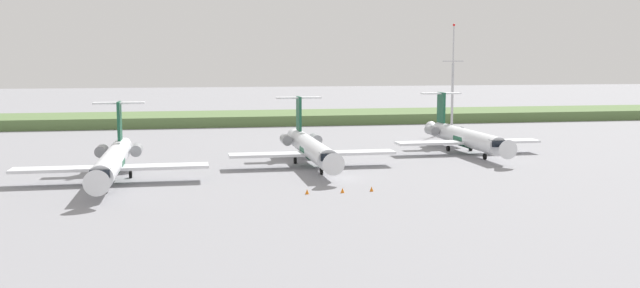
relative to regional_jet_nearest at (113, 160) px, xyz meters
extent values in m
plane|color=gray|center=(26.95, 26.42, -2.54)|extent=(500.00, 500.00, 0.00)
cube|color=#597542|center=(26.95, 73.78, -1.41)|extent=(320.00, 20.00, 2.25)
cylinder|color=silver|center=(0.00, -0.59, -0.09)|extent=(2.70, 24.00, 2.70)
cone|color=silver|center=(0.00, -14.09, -0.09)|extent=(2.70, 3.00, 2.70)
cone|color=silver|center=(0.00, 13.41, -0.09)|extent=(2.30, 4.00, 2.29)
cube|color=black|center=(0.00, -12.19, 0.39)|extent=(2.02, 1.80, 0.90)
cylinder|color=#195138|center=(0.00, -0.59, -0.24)|extent=(2.76, 3.60, 2.76)
cube|color=silver|center=(-5.90, -1.59, -0.69)|extent=(11.00, 3.20, 0.36)
cube|color=silver|center=(5.91, -1.59, -0.69)|extent=(11.00, 3.20, 0.36)
cube|color=#195138|center=(0.00, 10.41, 3.86)|extent=(0.36, 3.20, 5.20)
cube|color=silver|center=(0.00, 10.71, 6.26)|extent=(6.80, 1.80, 0.24)
cylinder|color=gray|center=(-2.25, 8.61, 0.11)|extent=(1.50, 3.40, 1.50)
cylinder|color=gray|center=(2.25, 8.61, 0.11)|extent=(1.50, 3.40, 1.50)
cylinder|color=gray|center=(0.00, -8.03, -1.54)|extent=(0.20, 0.20, 0.65)
cylinder|color=black|center=(0.00, -8.03, -2.09)|extent=(0.30, 0.90, 0.90)
cylinder|color=black|center=(-1.90, 1.81, -2.09)|extent=(0.35, 0.90, 0.90)
cylinder|color=black|center=(1.90, 1.81, -2.09)|extent=(0.35, 0.90, 0.90)
cylinder|color=silver|center=(25.72, 7.34, -0.09)|extent=(2.70, 24.00, 2.70)
cone|color=silver|center=(25.72, -6.16, -0.09)|extent=(2.70, 3.00, 2.70)
cone|color=silver|center=(25.72, 21.34, -0.09)|extent=(2.29, 4.00, 2.29)
cube|color=black|center=(25.72, -4.26, 0.39)|extent=(2.03, 1.80, 0.90)
cylinder|color=#195138|center=(25.72, 7.34, -0.24)|extent=(2.76, 3.60, 2.76)
cube|color=silver|center=(19.81, 6.34, -0.69)|extent=(11.00, 3.20, 0.36)
cube|color=silver|center=(31.62, 6.34, -0.69)|extent=(11.00, 3.20, 0.36)
cube|color=#195138|center=(25.72, 18.34, 3.86)|extent=(0.36, 3.20, 5.20)
cube|color=silver|center=(25.72, 18.64, 6.26)|extent=(6.80, 1.80, 0.24)
cylinder|color=gray|center=(23.47, 16.54, 0.11)|extent=(1.50, 3.40, 1.50)
cylinder|color=gray|center=(27.97, 16.54, 0.11)|extent=(1.50, 3.40, 1.50)
cylinder|color=gray|center=(25.72, -0.10, -1.54)|extent=(0.20, 0.20, 0.65)
cylinder|color=black|center=(25.72, -0.10, -2.09)|extent=(0.30, 0.90, 0.90)
cylinder|color=black|center=(23.82, 9.74, -2.09)|extent=(0.35, 0.90, 0.90)
cylinder|color=black|center=(27.62, 9.74, -2.09)|extent=(0.35, 0.90, 0.90)
cylinder|color=silver|center=(51.77, 16.00, -0.09)|extent=(2.70, 24.00, 2.70)
cone|color=silver|center=(51.77, 2.50, -0.09)|extent=(2.70, 3.00, 2.70)
cone|color=silver|center=(51.77, 30.00, -0.09)|extent=(2.30, 4.00, 2.29)
cube|color=black|center=(51.77, 4.40, 0.39)|extent=(2.02, 1.80, 0.90)
cylinder|color=#195138|center=(51.77, 16.00, -0.24)|extent=(2.76, 3.60, 2.76)
cube|color=silver|center=(45.86, 15.00, -0.69)|extent=(11.00, 3.20, 0.36)
cube|color=silver|center=(57.67, 15.00, -0.69)|extent=(11.00, 3.20, 0.36)
cube|color=#195138|center=(51.77, 27.00, 3.86)|extent=(0.36, 3.20, 5.20)
cube|color=silver|center=(51.77, 27.30, 6.26)|extent=(6.80, 1.80, 0.24)
cylinder|color=gray|center=(49.52, 25.20, 0.11)|extent=(1.50, 3.40, 1.50)
cylinder|color=gray|center=(54.02, 25.20, 0.11)|extent=(1.50, 3.40, 1.50)
cylinder|color=gray|center=(51.77, 8.56, -1.54)|extent=(0.20, 0.20, 0.65)
cylinder|color=black|center=(51.77, 8.56, -2.09)|extent=(0.30, 0.90, 0.90)
cylinder|color=black|center=(49.87, 18.40, -2.09)|extent=(0.35, 0.90, 0.90)
cylinder|color=black|center=(53.67, 18.40, -2.09)|extent=(0.35, 0.90, 0.90)
cylinder|color=#B2B2B7|center=(62.28, 48.89, 4.35)|extent=(0.50, 0.50, 13.77)
cylinder|color=#B2B2B7|center=(62.28, 48.89, 14.95)|extent=(0.28, 0.28, 7.42)
cube|color=#B2B2B7|center=(62.28, 48.89, 11.64)|extent=(4.40, 0.20, 0.20)
sphere|color=red|center=(62.28, 48.89, 18.91)|extent=(0.50, 0.50, 0.50)
cone|color=orange|center=(21.72, -12.58, -2.26)|extent=(0.44, 0.44, 0.55)
cone|color=orange|center=(25.70, -12.55, -2.26)|extent=(0.44, 0.44, 0.55)
cone|color=orange|center=(29.10, -12.31, -2.26)|extent=(0.44, 0.44, 0.55)
camera|label=1|loc=(9.06, -87.38, 12.28)|focal=39.54mm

